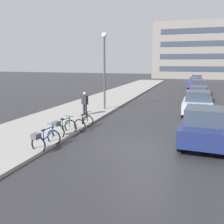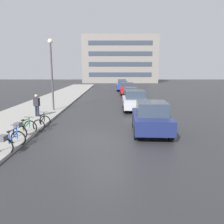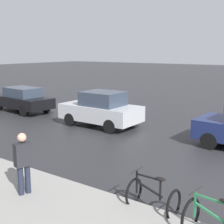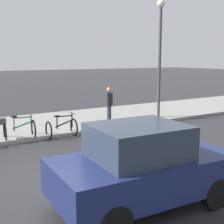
% 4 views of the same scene
% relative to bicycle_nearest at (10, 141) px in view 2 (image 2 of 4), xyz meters
% --- Properties ---
extents(ground_plane, '(140.00, 140.00, 0.00)m').
position_rel_bicycle_nearest_xyz_m(ground_plane, '(3.80, 1.66, -0.48)').
color(ground_plane, '#28282B').
extents(sidewalk_kerb, '(4.80, 60.00, 0.14)m').
position_rel_bicycle_nearest_xyz_m(sidewalk_kerb, '(-2.20, 11.66, -0.41)').
color(sidewalk_kerb, gray).
rests_on(sidewalk_kerb, ground).
extents(bicycle_nearest, '(0.79, 1.41, 1.00)m').
position_rel_bicycle_nearest_xyz_m(bicycle_nearest, '(0.00, 0.00, 0.00)').
color(bicycle_nearest, black).
rests_on(bicycle_nearest, ground).
extents(bicycle_second, '(0.88, 1.40, 0.96)m').
position_rel_bicycle_nearest_xyz_m(bicycle_second, '(-0.18, 1.90, 0.02)').
color(bicycle_second, black).
rests_on(bicycle_second, ground).
extents(bicycle_third, '(0.72, 1.11, 0.94)m').
position_rel_bicycle_nearest_xyz_m(bicycle_third, '(0.20, 3.56, -0.09)').
color(bicycle_third, black).
rests_on(bicycle_third, ground).
extents(car_navy, '(2.08, 3.88, 1.73)m').
position_rel_bicycle_nearest_xyz_m(car_navy, '(6.33, 2.75, 0.37)').
color(car_navy, navy).
rests_on(car_navy, ground).
extents(car_silver, '(1.96, 3.93, 1.71)m').
position_rel_bicycle_nearest_xyz_m(car_silver, '(6.12, 9.50, 0.36)').
color(car_silver, '#B2B5BA').
rests_on(car_silver, ground).
extents(car_black, '(2.10, 4.47, 1.48)m').
position_rel_bicycle_nearest_xyz_m(car_black, '(6.32, 15.65, 0.27)').
color(car_black, black).
rests_on(car_black, ground).
extents(car_red, '(1.96, 4.41, 1.67)m').
position_rel_bicycle_nearest_xyz_m(car_red, '(6.36, 21.76, 0.36)').
color(car_red, '#AD1919').
rests_on(car_red, ground).
extents(car_blue, '(2.10, 4.14, 1.63)m').
position_rel_bicycle_nearest_xyz_m(car_blue, '(6.01, 27.51, 0.34)').
color(car_blue, navy).
rests_on(car_blue, ground).
extents(car_grey, '(2.02, 3.86, 1.60)m').
position_rel_bicycle_nearest_xyz_m(car_grey, '(6.16, 34.22, 0.33)').
color(car_grey, slate).
rests_on(car_grey, ground).
extents(pedestrian, '(0.45, 0.35, 1.70)m').
position_rel_bicycle_nearest_xyz_m(pedestrian, '(-1.05, 6.48, 0.48)').
color(pedestrian, '#1E2333').
rests_on(pedestrian, ground).
extents(streetlamp, '(0.38, 0.38, 5.75)m').
position_rel_bicycle_nearest_xyz_m(streetlamp, '(-0.59, 9.07, 3.21)').
color(streetlamp, '#424247').
rests_on(streetlamp, ground).
extents(building_facade_main, '(19.78, 11.07, 12.33)m').
position_rel_bicycle_nearest_xyz_m(building_facade_main, '(6.36, 54.05, 5.69)').
color(building_facade_main, gray).
rests_on(building_facade_main, ground).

